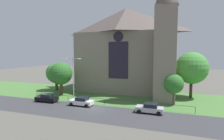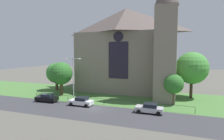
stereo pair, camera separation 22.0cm
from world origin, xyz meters
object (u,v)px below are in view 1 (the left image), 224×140
Objects in this scene: church_building at (128,49)px; parked_car_silver at (150,108)px; tree_right_near at (174,84)px; parked_car_black at (47,98)px; tree_left_near at (61,74)px; streetlamp_near at (73,74)px; tree_left_far at (56,73)px; parked_car_white at (81,101)px; tree_right_far at (192,68)px.

parked_car_silver is at bearing -64.02° from church_building.
tree_right_near is at bearing -116.50° from parked_car_silver.
church_building is at bearing -63.14° from parked_car_silver.
church_building reaches higher than parked_car_black.
tree_left_near is 0.86× the size of streetlamp_near.
tree_right_near is 1.31× the size of parked_car_silver.
tree_left_far is 16.42m from parked_car_white.
tree_left_near reaches higher than tree_right_near.
tree_right_far is at bearing -156.57° from parked_car_black.
tree_left_near is 1.06× the size of tree_left_far.
parked_car_white is at bearing 176.50° from parked_car_black.
church_building is 16.71m from tree_left_near.
tree_right_near is at bearing -158.22° from parked_car_white.
tree_left_near is at bearing 142.43° from streetlamp_near.
church_building is at bearing 139.88° from tree_right_near.
tree_left_far is at bearing -39.62° from parked_car_white.
church_building is 15.67m from tree_right_near.
church_building is 2.74× the size of tree_right_far.
tree_right_near is 7.78m from parked_car_silver.
streetlamp_near reaches higher than tree_left_far.
tree_right_far reaches higher than tree_left_near.
tree_left_far is at bearing -162.60° from church_building.
parked_car_silver is (20.23, -6.13, -4.04)m from tree_left_near.
tree_right_near is at bearing -167.44° from parked_car_black.
tree_right_far is at bearing 27.97° from streetlamp_near.
parked_car_black and parked_car_silver have the same top height.
tree_left_far is 11.72m from parked_car_black.
church_building is at bearing 36.68° from tree_left_near.
church_building is 6.15× the size of parked_car_silver.
tree_right_near reaches higher than parked_car_black.
church_building is 6.08× the size of parked_car_black.
church_building is 18.66m from parked_car_white.
tree_right_near is 1.29× the size of parked_car_black.
tree_left_near is at bearing -165.77° from tree_right_far.
tree_right_far is at bearing 63.22° from tree_right_near.
tree_left_far is (-31.06, -2.67, -1.86)m from tree_right_far.
streetlamp_near is at bearing -116.61° from church_building.
tree_left_near is at bearing -143.32° from church_building.
tree_right_far is 23.26m from parked_car_white.
parked_car_white is (12.42, -10.13, -3.58)m from tree_left_far.
tree_right_near is 23.78m from parked_car_black.
streetlamp_near reaches higher than tree_left_near.
streetlamp_near is (9.94, -8.54, 1.04)m from tree_left_far.
church_building is at bearing 63.39° from streetlamp_near.
tree_right_far reaches higher than parked_car_silver.
parked_car_black is at bearing -1.43° from parked_car_white.
streetlamp_near is 2.01× the size of parked_car_white.
tree_right_far is 23.93m from streetlamp_near.
tree_left_near is 27.73m from tree_right_far.
parked_car_silver is at bearing -22.78° from tree_left_far.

